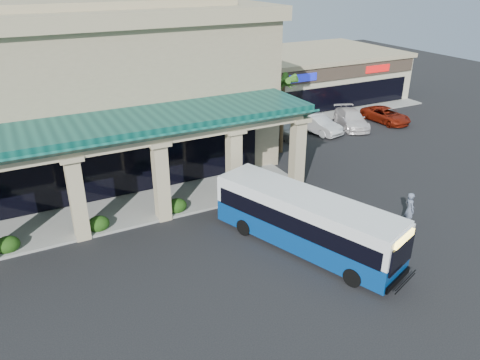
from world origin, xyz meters
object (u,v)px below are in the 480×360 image
transit_bus (305,223)px  car_red (351,119)px  car_silver (281,128)px  car_white (317,124)px  car_gray (386,115)px  pedestrian (410,209)px

transit_bus → car_red: 20.81m
car_silver → car_white: car_white is taller
car_white → car_gray: 7.39m
pedestrian → car_gray: size_ratio=0.42×
transit_bus → car_white: transit_bus is taller
car_white → car_gray: size_ratio=0.99×
car_silver → car_gray: 10.78m
car_red → car_gray: size_ratio=1.08×
car_red → car_gray: 3.76m
pedestrian → car_silver: 15.93m
car_white → car_red: (3.63, -0.16, -0.04)m
car_white → car_gray: (7.37, -0.52, -0.12)m
transit_bus → car_gray: (18.75, 14.04, -0.81)m
transit_bus → car_silver: transit_bus is taller
car_red → pedestrian: bearing=-98.5°
transit_bus → car_silver: size_ratio=2.39×
car_silver → car_white: (3.36, -0.49, 0.04)m
pedestrian → car_gray: pedestrian is taller
pedestrian → car_gray: (12.33, 14.84, -0.33)m
pedestrian → car_white: pedestrian is taller
pedestrian → car_gray: bearing=-19.9°
pedestrian → car_silver: size_ratio=0.45×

